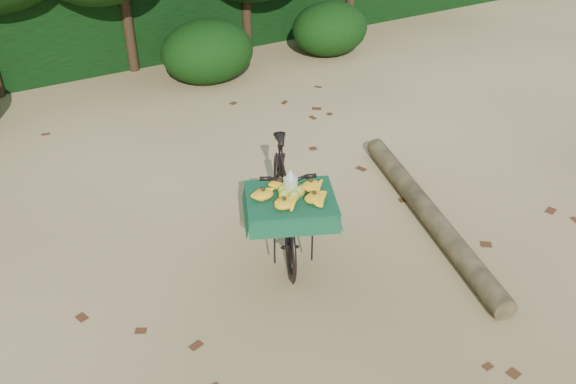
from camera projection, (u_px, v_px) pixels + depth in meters
ground at (243, 230)px, 6.89m from camera, size 80.00×80.00×0.00m
vendor_bicycle at (284, 197)px, 6.38m from camera, size 1.39×2.03×1.17m
fallen_log at (428, 213)px, 6.98m from camera, size 1.13×3.25×0.24m
hedge_backdrop at (85, 12)px, 11.00m from camera, size 26.00×1.80×1.80m
bush_clumps at (152, 65)px, 10.00m from camera, size 8.80×1.70×0.90m
leaf_litter at (219, 202)px, 7.37m from camera, size 7.00×7.30×0.01m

